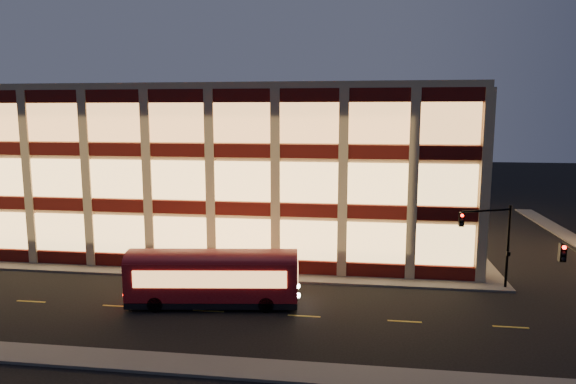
# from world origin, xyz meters

# --- Properties ---
(ground) EXTENTS (200.00, 200.00, 0.00)m
(ground) POSITION_xyz_m (0.00, 0.00, 0.00)
(ground) COLOR black
(ground) RESTS_ON ground
(sidewalk_office_south) EXTENTS (54.00, 2.00, 0.15)m
(sidewalk_office_south) POSITION_xyz_m (-3.00, 1.00, 0.07)
(sidewalk_office_south) COLOR #514F4C
(sidewalk_office_south) RESTS_ON ground
(sidewalk_office_east) EXTENTS (2.00, 30.00, 0.15)m
(sidewalk_office_east) POSITION_xyz_m (23.00, 17.00, 0.07)
(sidewalk_office_east) COLOR #514F4C
(sidewalk_office_east) RESTS_ON ground
(sidewalk_tower_west) EXTENTS (2.00, 30.00, 0.15)m
(sidewalk_tower_west) POSITION_xyz_m (34.00, 17.00, 0.07)
(sidewalk_tower_west) COLOR #514F4C
(sidewalk_tower_west) RESTS_ON ground
(sidewalk_near) EXTENTS (100.00, 2.00, 0.15)m
(sidewalk_near) POSITION_xyz_m (0.00, -13.00, 0.07)
(sidewalk_near) COLOR #514F4C
(sidewalk_near) RESTS_ON ground
(office_building) EXTENTS (50.45, 30.45, 14.50)m
(office_building) POSITION_xyz_m (-2.91, 16.91, 7.25)
(office_building) COLOR tan
(office_building) RESTS_ON ground
(traffic_signal_far) EXTENTS (3.79, 1.87, 6.00)m
(traffic_signal_far) POSITION_xyz_m (22.21, 0.24, 4.11)
(traffic_signal_far) COLOR black
(traffic_signal_far) RESTS_ON ground
(trolley_bus) EXTENTS (11.02, 4.05, 3.65)m
(trolley_bus) POSITION_xyz_m (4.03, -4.93, 2.02)
(trolley_bus) COLOR maroon
(trolley_bus) RESTS_ON ground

